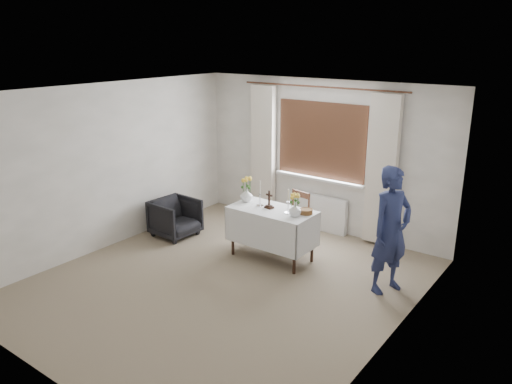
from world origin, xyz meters
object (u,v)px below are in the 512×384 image
Objects in this scene: armchair at (175,218)px; person at (391,230)px; wooden_cross at (269,199)px; altar_table at (272,234)px; wooden_chair at (293,219)px; flower_vase_left at (246,195)px; flower_vase_right at (295,210)px.

person reaches higher than armchair.
person reaches higher than wooden_cross.
wooden_chair is at bearing 92.44° from altar_table.
altar_table is 6.33× the size of flower_vase_left.
wooden_chair is 1.88m from person.
flower_vase_left reaches higher than flower_vase_right.
wooden_cross is at bearing 172.47° from flower_vase_right.
armchair is 2.25m from flower_vase_right.
wooden_chair is 0.52× the size of person.
person reaches higher than flower_vase_left.
wooden_chair is 0.85m from flower_vase_left.
flower_vase_left is at bearing -177.64° from wooden_cross.
wooden_cross reaches higher than armchair.
person is at bearing 0.52° from flower_vase_left.
armchair is 0.41× the size of person.
wooden_cross is at bearing -7.04° from flower_vase_left.
flower_vase_right is (0.48, -0.06, -0.04)m from wooden_cross.
person is (1.74, 0.09, 0.44)m from altar_table.
flower_vase_right reaches higher than armchair.
wooden_chair is 4.33× the size of flower_vase_left.
flower_vase_left is at bearing 172.44° from altar_table.
wooden_cross is 1.47× the size of flower_vase_right.
person is at bearing -5.28° from wooden_chair.
altar_table is at bearing 173.04° from flower_vase_right.
wooden_chair is 0.90m from flower_vase_right.
altar_table is 0.52m from wooden_cross.
armchair is at bearing -143.33° from wooden_chair.
flower_vase_left is 1.09× the size of flower_vase_right.
flower_vase_left is (-0.45, 0.06, -0.03)m from wooden_cross.
armchair is 3.77× the size of flower_vase_right.
wooden_cross is 1.35× the size of flower_vase_left.
armchair is (-1.76, -0.21, -0.07)m from altar_table.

